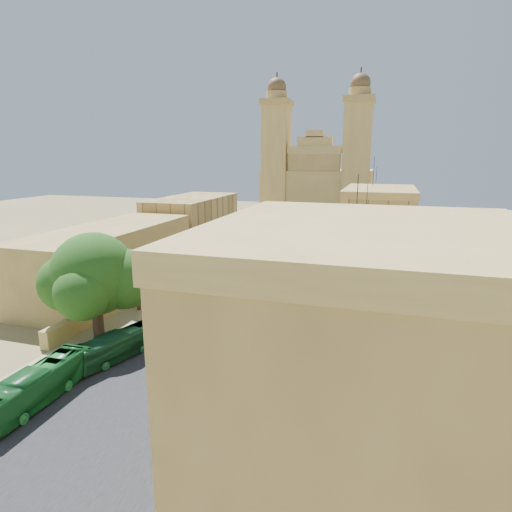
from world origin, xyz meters
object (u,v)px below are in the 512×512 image
Objects in this scene: street_tree_c at (217,244)px; bus_green_south at (38,385)px; street_tree_b at (184,261)px; red_truck at (191,321)px; pedestrian_a at (305,354)px; olive_pickup at (273,292)px; pedestrian_c at (301,296)px; car_white_a at (255,277)px; streetlamp at (181,410)px; bus_cream_east at (296,286)px; car_cream at (252,290)px; street_tree_d at (240,233)px; church at (318,188)px; car_dkblue at (275,246)px; street_tree_a at (137,279)px; bus_red_east at (241,324)px; ficus_tree at (95,277)px; bus_green_north at (121,344)px; car_blue_a at (228,289)px; car_blue_b at (294,240)px; car_white_b at (290,251)px; pedestrian_b at (265,433)px.

street_tree_c is 0.49× the size of bus_green_south.
red_truck is (9.07, -16.93, -1.43)m from street_tree_b.
street_tree_c is at bearing -80.59° from pedestrian_a.
olive_pickup is 3.54m from pedestrian_c.
pedestrian_a is at bearing -61.82° from car_white_a.
pedestrian_a is at bearing -56.24° from street_tree_c.
streetlamp reaches higher than bus_cream_east.
car_cream is at bearing 160.96° from olive_pickup.
church is at bearing 71.91° from street_tree_d.
bus_cream_east reaches higher than olive_pickup.
olive_pickup is 16.93m from pedestrian_a.
street_tree_a is at bearing -102.52° from car_dkblue.
ficus_tree is at bearing 19.46° from bus_red_east.
pedestrian_c is (17.50, -27.55, -2.14)m from street_tree_d.
olive_pickup reaches higher than car_cream.
street_tree_a is 19.67m from pedestrian_c.
car_cream is at bearing -15.08° from street_tree_b.
bus_green_north is (5.05, -35.00, -1.91)m from street_tree_c.
bus_green_south reaches higher than car_blue_a.
bus_green_south is 2.57× the size of car_white_a.
car_blue_b is at bearing 97.78° from olive_pickup.
car_dkblue is at bearing 108.80° from car_blue_a.
red_truck is at bearing 103.94° from car_white_b.
street_tree_d is (-0.00, 12.00, -0.24)m from street_tree_c.
street_tree_b is at bearing 164.05° from olive_pickup.
bus_cream_east is 8.79m from car_blue_a.
church is at bearing 104.52° from car_blue_a.
car_white_a is (9.50, 15.15, -3.16)m from street_tree_a.
car_dkblue is at bearing 3.77° from street_tree_d.
bus_cream_east reaches higher than car_white_a.
pedestrian_c is at bearing -163.68° from car_cream.
bus_green_south is (3.50, -54.94, -1.55)m from street_tree_d.
car_blue_a is at bearing 31.77° from car_cream.
street_tree_d is at bearing 90.00° from street_tree_b.
bus_green_south is at bearing -95.35° from car_dkblue.
street_tree_c is 13.22m from car_white_a.
pedestrian_c is (7.50, -58.17, -8.77)m from church.
street_tree_c is 2.45× the size of pedestrian_b.
car_white_a is 21.47m from car_dkblue.
street_tree_c is 1.08× the size of street_tree_d.
car_cream is (7.50, 27.97, -0.71)m from bus_green_south.
car_blue_b is (2.38, 6.68, 0.01)m from car_dkblue.
church is at bearing 104.59° from bus_green_north.
car_cream is at bearing -4.53° from bus_cream_east.
red_truck is at bearing -90.05° from car_white_a.
street_tree_d is 7.18m from car_dkblue.
bus_green_north reaches higher than olive_pickup.
ficus_tree is 2.35× the size of car_cream.
street_tree_a reaches higher than street_tree_d.
street_tree_a is 0.88× the size of red_truck.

